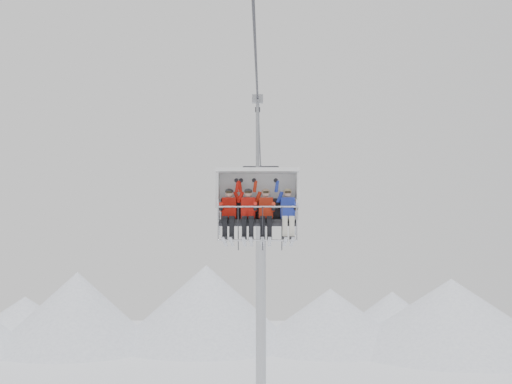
{
  "coord_description": "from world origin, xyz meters",
  "views": [
    {
      "loc": [
        0.17,
        -13.68,
        9.54
      ],
      "look_at": [
        0.0,
        0.0,
        10.5
      ],
      "focal_mm": 45.0,
      "sensor_mm": 36.0,
      "label": 1
    }
  ],
  "objects_px": {
    "chairlift_carrier": "(258,196)",
    "skier_far_right": "(288,213)",
    "lift_tower_right": "(261,305)",
    "skier_far_left": "(229,213)",
    "skier_center_left": "(248,213)",
    "skier_center_right": "(266,213)"
  },
  "relations": [
    {
      "from": "skier_center_right",
      "to": "skier_center_left",
      "type": "bearing_deg",
      "value": 180.0
    },
    {
      "from": "skier_center_left",
      "to": "skier_center_right",
      "type": "xyz_separation_m",
      "value": [
        0.48,
        0.0,
        0.0
      ]
    },
    {
      "from": "skier_center_left",
      "to": "skier_center_right",
      "type": "distance_m",
      "value": 0.48
    },
    {
      "from": "lift_tower_right",
      "to": "skier_center_right",
      "type": "xyz_separation_m",
      "value": [
        0.22,
        -18.59,
        4.4
      ]
    },
    {
      "from": "skier_center_right",
      "to": "skier_far_right",
      "type": "xyz_separation_m",
      "value": [
        0.59,
        0.0,
        0.0
      ]
    },
    {
      "from": "skier_far_left",
      "to": "skier_far_right",
      "type": "height_order",
      "value": "same"
    },
    {
      "from": "skier_center_left",
      "to": "chairlift_carrier",
      "type": "bearing_deg",
      "value": 50.13
    },
    {
      "from": "skier_center_right",
      "to": "skier_far_right",
      "type": "distance_m",
      "value": 0.59
    },
    {
      "from": "lift_tower_right",
      "to": "skier_center_right",
      "type": "bearing_deg",
      "value": -89.31
    },
    {
      "from": "lift_tower_right",
      "to": "skier_center_left",
      "type": "bearing_deg",
      "value": -90.78
    },
    {
      "from": "lift_tower_right",
      "to": "skier_far_right",
      "type": "xyz_separation_m",
      "value": [
        0.81,
        -18.59,
        4.4
      ]
    },
    {
      "from": "skier_center_left",
      "to": "skier_center_right",
      "type": "height_order",
      "value": "same"
    },
    {
      "from": "chairlift_carrier",
      "to": "skier_far_right",
      "type": "xyz_separation_m",
      "value": [
        0.81,
        -0.3,
        -0.46
      ]
    },
    {
      "from": "skier_far_left",
      "to": "skier_far_right",
      "type": "relative_size",
      "value": 1.0
    },
    {
      "from": "chairlift_carrier",
      "to": "skier_center_right",
      "type": "bearing_deg",
      "value": -53.84
    },
    {
      "from": "lift_tower_right",
      "to": "skier_far_right",
      "type": "height_order",
      "value": "lift_tower_right"
    },
    {
      "from": "skier_far_left",
      "to": "skier_center_right",
      "type": "height_order",
      "value": "same"
    },
    {
      "from": "skier_center_right",
      "to": "skier_far_left",
      "type": "bearing_deg",
      "value": 180.0
    },
    {
      "from": "chairlift_carrier",
      "to": "skier_far_right",
      "type": "distance_m",
      "value": 0.98
    },
    {
      "from": "lift_tower_right",
      "to": "skier_far_left",
      "type": "bearing_deg",
      "value": -92.35
    },
    {
      "from": "skier_center_left",
      "to": "skier_far_right",
      "type": "xyz_separation_m",
      "value": [
        1.06,
        0.0,
        0.0
      ]
    },
    {
      "from": "skier_center_left",
      "to": "skier_far_right",
      "type": "height_order",
      "value": "same"
    }
  ]
}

